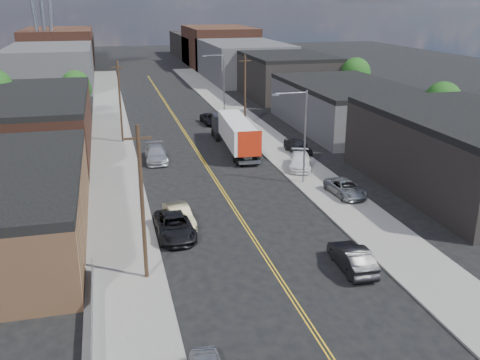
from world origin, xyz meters
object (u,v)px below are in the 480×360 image
car_left_b (179,216)px  car_ahead_truck (212,119)px  car_left_c (175,226)px  car_right_oncoming (352,258)px  car_right_lot_a (346,188)px  car_left_d (156,154)px  car_right_lot_b (300,161)px  semi_truck (233,131)px  car_right_lot_c (298,146)px

car_left_b → car_ahead_truck: bearing=67.7°
car_left_c → car_ahead_truck: 37.85m
car_right_oncoming → car_right_lot_a: bearing=-110.2°
car_left_b → car_ahead_truck: size_ratio=0.90×
car_left_d → car_right_lot_a: bearing=-43.3°
car_right_lot_b → semi_truck: bearing=137.5°
car_left_c → car_right_lot_b: size_ratio=1.10×
semi_truck → car_right_oncoming: size_ratio=3.02×
car_left_c → car_right_oncoming: (10.61, -8.00, 0.01)m
car_right_lot_b → car_right_lot_a: bearing=-62.4°
car_left_d → semi_truck: bearing=17.7°
car_ahead_truck → car_right_oncoming: bearing=-92.9°
car_right_lot_a → car_ahead_truck: 32.42m
car_left_c → car_right_lot_c: 25.12m
car_right_lot_c → car_right_oncoming: bearing=-107.2°
car_left_b → car_left_d: (0.00, 17.94, 0.04)m
car_left_b → car_right_lot_c: bearing=39.6°
car_left_c → car_ahead_truck: car_left_c is taller
car_left_c → car_left_d: (0.61, 19.94, 0.01)m
car_right_lot_a → car_ahead_truck: car_right_lot_a is taller
car_left_c → car_right_lot_b: car_right_lot_b is taller
car_left_d → car_right_oncoming: bearing=-68.6°
car_left_b → car_right_oncoming: bearing=-51.9°
car_left_b → car_left_d: size_ratio=0.83×
semi_truck → car_left_c: size_ratio=2.57×
car_left_b → car_right_lot_b: 18.12m
car_left_c → car_right_lot_c: bearing=48.0°
car_right_oncoming → car_right_lot_c: size_ratio=1.04×
car_right_oncoming → car_left_b: bearing=-42.2°
car_left_c → car_right_oncoming: bearing=-37.6°
semi_truck → car_right_lot_a: 19.05m
car_right_lot_c → car_ahead_truck: bearing=105.6°
car_left_b → semi_truck: bearing=58.7°
car_right_oncoming → car_ahead_truck: car_right_oncoming is taller
car_left_c → car_ahead_truck: (10.11, 36.47, -0.08)m
car_left_c → car_right_lot_a: size_ratio=1.18×
car_left_c → car_right_oncoming: car_right_oncoming is taller
car_left_b → car_right_lot_c: car_right_lot_c is taller
car_right_lot_b → car_right_lot_c: size_ratio=1.11×
car_right_lot_a → car_right_lot_c: bearing=83.3°
car_right_lot_c → car_ahead_truck: (-6.50, 17.62, -0.23)m
car_right_oncoming → car_right_lot_c: 27.51m
car_right_lot_b → car_ahead_truck: 23.70m
semi_truck → car_right_lot_a: size_ratio=3.04×
car_left_c → car_right_lot_c: (16.61, 18.85, 0.15)m
car_right_lot_a → car_right_lot_c: car_right_lot_c is taller
semi_truck → car_left_b: (-9.35, -20.62, -1.44)m
car_left_d → car_right_oncoming: (10.00, -27.94, -0.01)m
car_left_b → car_right_oncoming: size_ratio=0.95×
car_right_oncoming → car_right_lot_c: (6.00, 26.85, 0.14)m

